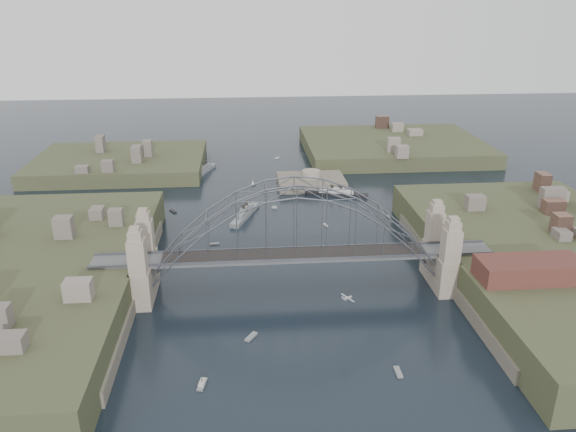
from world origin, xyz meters
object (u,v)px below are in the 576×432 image
(wharf_shed, at_px, (530,270))
(naval_cruiser_far, at_px, (205,170))
(bridge, at_px, (295,237))
(ocean_liner, at_px, (336,194))
(naval_cruiser_near, at_px, (245,214))
(fort_island, at_px, (311,187))

(wharf_shed, distance_m, naval_cruiser_far, 124.20)
(naval_cruiser_far, bearing_deg, bridge, -74.96)
(wharf_shed, xyz_separation_m, naval_cruiser_far, (-68.04, 103.50, -9.19))
(ocean_liner, bearing_deg, naval_cruiser_near, -151.71)
(naval_cruiser_near, bearing_deg, fort_island, 49.47)
(bridge, distance_m, wharf_shed, 46.23)
(naval_cruiser_near, bearing_deg, bridge, -76.98)
(fort_island, distance_m, naval_cruiser_near, 34.16)
(fort_island, distance_m, naval_cruiser_far, 41.00)
(naval_cruiser_far, bearing_deg, wharf_shed, -56.68)
(naval_cruiser_far, relative_size, ocean_liner, 0.77)
(fort_island, bearing_deg, bridge, -99.73)
(bridge, distance_m, ocean_liner, 63.61)
(wharf_shed, distance_m, naval_cruiser_near, 79.93)
(fort_island, height_order, wharf_shed, wharf_shed)
(bridge, relative_size, naval_cruiser_near, 4.54)
(bridge, xyz_separation_m, ocean_liner, (18.80, 59.66, -11.57))
(wharf_shed, height_order, naval_cruiser_far, wharf_shed)
(bridge, relative_size, ocean_liner, 4.26)
(wharf_shed, bearing_deg, ocean_liner, 108.89)
(fort_island, relative_size, naval_cruiser_near, 1.19)
(fort_island, xyz_separation_m, ocean_liner, (6.80, -10.34, 1.09))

